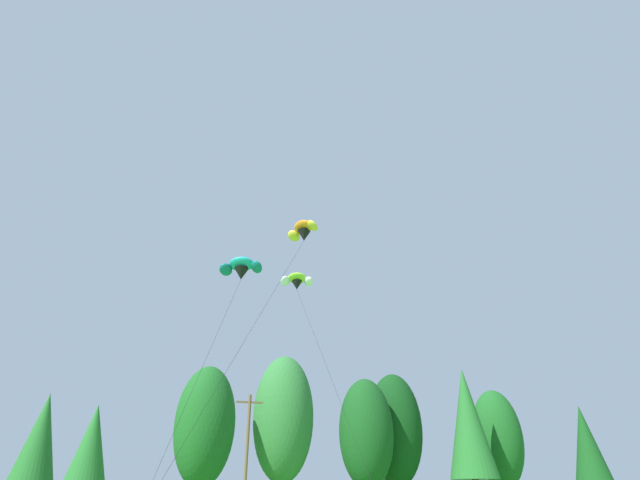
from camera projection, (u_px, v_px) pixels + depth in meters
name	position (u px, v px, depth m)	size (l,w,h in m)	color
treeline_tree_d	(40.00, 440.00, 45.24)	(3.99, 3.99, 10.88)	#472D19
treeline_tree_e	(91.00, 448.00, 42.37)	(3.68, 3.68, 9.46)	#472D19
treeline_tree_f	(205.00, 425.00, 45.23)	(5.37, 5.37, 13.22)	#472D19
treeline_tree_g	(283.00, 417.00, 49.39)	(5.89, 5.89, 15.15)	#472D19
treeline_tree_h	(366.00, 432.00, 49.06)	(5.29, 5.29, 12.93)	#472D19
treeline_tree_i	(395.00, 429.00, 52.76)	(5.63, 5.63, 14.19)	#472D19
treeline_tree_j	(468.00, 422.00, 51.36)	(4.78, 4.78, 14.44)	#472D19
treeline_tree_k	(498.00, 439.00, 56.32)	(5.38, 5.38, 13.26)	#472D19
treeline_tree_l	(587.00, 446.00, 55.83)	(4.13, 4.13, 11.51)	#472D19
utility_pole	(247.00, 456.00, 39.73)	(2.20, 0.26, 9.82)	brown
parafoil_kite_high_orange	(303.00, 231.00, 32.41)	(8.31, 9.37, 17.09)	orange
parafoil_kite_mid_lime_white	(297.00, 281.00, 42.14)	(2.93, 16.89, 17.50)	#93D633
parafoil_kite_far_teal	(241.00, 268.00, 32.77)	(5.21, 11.43, 15.16)	teal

